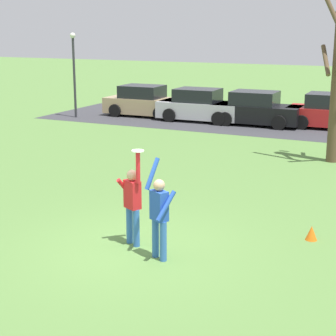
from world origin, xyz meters
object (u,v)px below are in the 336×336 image
(person_catcher, at_px, (132,201))
(lamppost_by_lot, at_px, (74,67))
(person_defender, at_px, (159,212))
(field_cone_orange, at_px, (311,233))
(parked_car_red, at_px, (333,113))
(frisbee_disc, at_px, (138,151))
(parked_car_silver, at_px, (200,106))
(parked_car_black, at_px, (256,110))
(parked_car_tan, at_px, (144,102))

(person_catcher, distance_m, lamppost_by_lot, 17.97)
(person_defender, xyz_separation_m, field_cone_orange, (2.55, 2.34, -0.82))
(person_defender, height_order, parked_car_red, person_defender)
(frisbee_disc, distance_m, parked_car_silver, 16.69)
(parked_car_red, bearing_deg, person_catcher, -96.01)
(parked_car_black, bearing_deg, parked_car_tan, 177.32)
(parked_car_black, relative_size, parked_car_red, 1.00)
(person_catcher, relative_size, parked_car_black, 0.50)
(parked_car_silver, bearing_deg, lamppost_by_lot, -165.87)
(person_catcher, distance_m, person_defender, 0.95)
(parked_car_silver, height_order, lamppost_by_lot, lamppost_by_lot)
(parked_car_tan, distance_m, field_cone_orange, 18.19)
(person_catcher, distance_m, parked_car_silver, 16.48)
(parked_car_tan, xyz_separation_m, field_cone_orange, (11.50, -14.08, -0.57))
(parked_car_tan, xyz_separation_m, parked_car_silver, (3.22, -0.24, 0.00))
(lamppost_by_lot, bearing_deg, field_cone_orange, -40.00)
(person_defender, xyz_separation_m, parked_car_tan, (-8.95, 16.42, -0.25))
(field_cone_orange, bearing_deg, frisbee_disc, -147.93)
(person_defender, relative_size, lamppost_by_lot, 0.48)
(frisbee_disc, relative_size, parked_car_black, 0.06)
(person_catcher, bearing_deg, parked_car_red, 112.57)
(person_catcher, bearing_deg, field_cone_orange, 56.75)
(parked_car_red, height_order, field_cone_orange, parked_car_red)
(frisbee_disc, distance_m, parked_car_tan, 18.16)
(person_defender, bearing_deg, person_catcher, 0.00)
(parked_car_silver, relative_size, field_cone_orange, 12.91)
(person_catcher, bearing_deg, person_defender, -0.00)
(field_cone_orange, bearing_deg, parked_car_silver, 120.90)
(parked_car_black, distance_m, parked_car_red, 3.48)
(parked_car_silver, relative_size, lamppost_by_lot, 0.97)
(person_catcher, bearing_deg, parked_car_black, 124.77)
(parked_car_silver, xyz_separation_m, lamppost_by_lot, (-6.20, -1.68, 1.86))
(parked_car_black, height_order, lamppost_by_lot, lamppost_by_lot)
(person_catcher, xyz_separation_m, person_defender, (0.84, -0.44, -0.00))
(person_catcher, bearing_deg, parked_car_tan, 144.45)
(parked_car_black, bearing_deg, parked_car_red, 8.50)
(person_catcher, height_order, parked_car_black, person_catcher)
(frisbee_disc, xyz_separation_m, parked_car_red, (1.22, 16.49, -1.37))
(person_defender, distance_m, parked_car_black, 16.49)
(parked_car_red, relative_size, lamppost_by_lot, 0.97)
(person_catcher, distance_m, parked_car_black, 15.93)
(field_cone_orange, bearing_deg, person_catcher, -150.79)
(person_defender, xyz_separation_m, lamppost_by_lot, (-11.93, 14.49, 1.60))
(parked_car_tan, bearing_deg, parked_car_silver, -5.38)
(lamppost_by_lot, relative_size, field_cone_orange, 13.31)
(lamppost_by_lot, bearing_deg, person_defender, -50.53)
(parked_car_red, height_order, lamppost_by_lot, lamppost_by_lot)
(person_defender, distance_m, parked_car_tan, 18.70)
(frisbee_disc, bearing_deg, parked_car_red, 85.75)
(person_catcher, height_order, person_defender, person_catcher)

